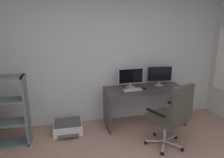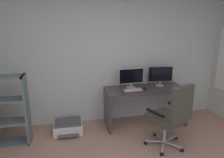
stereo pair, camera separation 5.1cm
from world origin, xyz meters
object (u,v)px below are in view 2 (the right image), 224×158
(monitor_secondary, at_px, (160,75))
(computer_mouse, at_px, (145,88))
(monitor_main, at_px, (131,77))
(desk, at_px, (146,98))
(keyboard, at_px, (133,90))
(printer, at_px, (68,127))
(office_chair, at_px, (171,114))

(monitor_secondary, distance_m, computer_mouse, 0.47)
(monitor_main, xyz_separation_m, computer_mouse, (0.22, -0.17, -0.20))
(desk, xyz_separation_m, keyboard, (-0.29, -0.06, 0.20))
(desk, height_order, printer, desk)
(computer_mouse, relative_size, office_chair, 0.09)
(computer_mouse, bearing_deg, desk, 59.21)
(monitor_secondary, height_order, computer_mouse, monitor_secondary)
(monitor_main, xyz_separation_m, monitor_secondary, (0.61, 0.00, 0.00))
(keyboard, bearing_deg, printer, 173.45)
(monitor_main, bearing_deg, keyboard, -97.68)
(keyboard, height_order, computer_mouse, computer_mouse)
(keyboard, bearing_deg, computer_mouse, 0.20)
(monitor_main, height_order, computer_mouse, monitor_main)
(desk, xyz_separation_m, computer_mouse, (-0.04, -0.04, 0.21))
(monitor_secondary, xyz_separation_m, printer, (-1.85, -0.14, -0.86))
(desk, height_order, computer_mouse, computer_mouse)
(office_chair, distance_m, printer, 1.86)
(desk, relative_size, keyboard, 4.57)
(monitor_secondary, bearing_deg, keyboard, -163.34)
(monitor_main, distance_m, keyboard, 0.28)
(office_chair, bearing_deg, monitor_main, 108.20)
(monitor_main, bearing_deg, printer, -173.34)
(monitor_secondary, xyz_separation_m, keyboard, (-0.63, -0.19, -0.21))
(computer_mouse, bearing_deg, monitor_main, 154.42)
(monitor_secondary, xyz_separation_m, office_chair, (-0.28, -1.01, -0.37))
(desk, xyz_separation_m, office_chair, (0.07, -0.89, 0.04))
(desk, bearing_deg, keyboard, -167.74)
(monitor_secondary, distance_m, keyboard, 0.70)
(monitor_main, bearing_deg, office_chair, -71.80)
(keyboard, height_order, printer, keyboard)
(desk, height_order, keyboard, keyboard)
(desk, bearing_deg, office_chair, -85.47)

